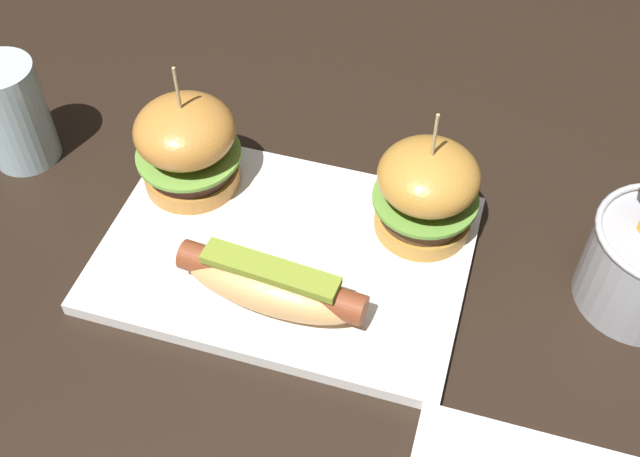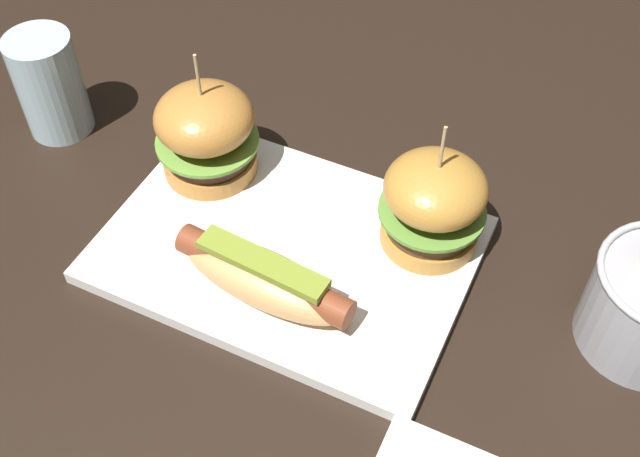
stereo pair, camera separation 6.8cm
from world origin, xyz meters
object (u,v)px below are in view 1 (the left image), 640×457
(slider_right, at_px, (426,191))
(water_glass, at_px, (13,114))
(hot_dog, at_px, (271,284))
(slider_left, at_px, (187,145))
(platter_main, at_px, (286,253))

(slider_right, xyz_separation_m, water_glass, (-0.42, -0.01, -0.01))
(hot_dog, xyz_separation_m, slider_left, (-0.12, 0.12, 0.03))
(platter_main, bearing_deg, hot_dog, -82.88)
(slider_left, height_order, water_glass, slider_left)
(slider_left, distance_m, slider_right, 0.23)
(hot_dog, distance_m, water_glass, 0.33)
(platter_main, distance_m, hot_dog, 0.07)
(slider_left, bearing_deg, water_glass, -179.26)
(slider_left, xyz_separation_m, slider_right, (0.23, 0.01, -0.00))
(water_glass, bearing_deg, hot_dog, -19.79)
(platter_main, xyz_separation_m, slider_right, (0.12, 0.06, 0.05))
(slider_right, bearing_deg, hot_dog, -131.48)
(platter_main, relative_size, slider_left, 2.41)
(water_glass, bearing_deg, slider_right, 1.29)
(water_glass, bearing_deg, platter_main, -10.17)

